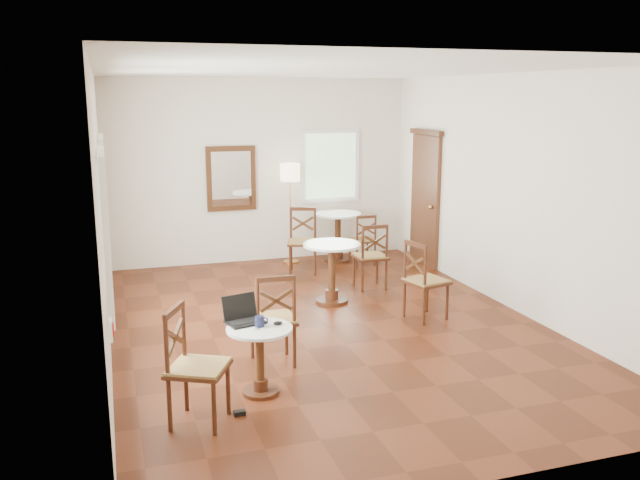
{
  "coord_description": "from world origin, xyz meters",
  "views": [
    {
      "loc": [
        -2.43,
        -7.26,
        2.73
      ],
      "look_at": [
        0.0,
        0.3,
        1.0
      ],
      "focal_mm": 37.55,
      "sensor_mm": 36.0,
      "label": 1
    }
  ],
  "objects_px": {
    "chair_mid_b": "(425,280)",
    "chair_back_a": "(363,240)",
    "cafe_table_back": "(338,231)",
    "mouse": "(278,323)",
    "cafe_table_mid": "(332,266)",
    "chair_near_a": "(273,319)",
    "floor_lamp": "(290,179)",
    "chair_mid_a": "(371,256)",
    "chair_back_b": "(303,241)",
    "laptop": "(243,315)",
    "power_adapter": "(240,413)",
    "navy_mug": "(260,321)",
    "chair_near_b": "(195,366)",
    "cafe_table_near": "(260,353)",
    "water_glass": "(258,324)"
  },
  "relations": [
    {
      "from": "floor_lamp",
      "to": "water_glass",
      "type": "height_order",
      "value": "floor_lamp"
    },
    {
      "from": "chair_back_a",
      "to": "power_adapter",
      "type": "xyz_separation_m",
      "value": [
        -2.95,
        -4.59,
        -0.4
      ]
    },
    {
      "from": "cafe_table_near",
      "to": "water_glass",
      "type": "height_order",
      "value": "water_glass"
    },
    {
      "from": "cafe_table_mid",
      "to": "water_glass",
      "type": "xyz_separation_m",
      "value": [
        -1.56,
        -2.49,
        0.19
      ]
    },
    {
      "from": "chair_back_b",
      "to": "power_adapter",
      "type": "relative_size",
      "value": 10.03
    },
    {
      "from": "cafe_table_back",
      "to": "chair_back_b",
      "type": "height_order",
      "value": "chair_back_b"
    },
    {
      "from": "cafe_table_mid",
      "to": "chair_near_a",
      "type": "bearing_deg",
      "value": -124.59
    },
    {
      "from": "cafe_table_back",
      "to": "chair_back_a",
      "type": "bearing_deg",
      "value": -50.3
    },
    {
      "from": "cafe_table_back",
      "to": "floor_lamp",
      "type": "height_order",
      "value": "floor_lamp"
    },
    {
      "from": "chair_back_b",
      "to": "navy_mug",
      "type": "xyz_separation_m",
      "value": [
        -1.59,
        -4.04,
        0.19
      ]
    },
    {
      "from": "chair_near_b",
      "to": "chair_back_b",
      "type": "xyz_separation_m",
      "value": [
        2.25,
        4.45,
        -0.0
      ]
    },
    {
      "from": "mouse",
      "to": "power_adapter",
      "type": "relative_size",
      "value": 0.87
    },
    {
      "from": "chair_back_b",
      "to": "mouse",
      "type": "xyz_separation_m",
      "value": [
        -1.43,
        -4.04,
        0.16
      ]
    },
    {
      "from": "chair_near_a",
      "to": "floor_lamp",
      "type": "xyz_separation_m",
      "value": [
        1.3,
        4.08,
        0.91
      ]
    },
    {
      "from": "chair_near_a",
      "to": "mouse",
      "type": "distance_m",
      "value": 0.65
    },
    {
      "from": "chair_near_a",
      "to": "chair_back_b",
      "type": "distance_m",
      "value": 3.67
    },
    {
      "from": "chair_mid_a",
      "to": "floor_lamp",
      "type": "bearing_deg",
      "value": -67.62
    },
    {
      "from": "laptop",
      "to": "chair_mid_b",
      "type": "bearing_deg",
      "value": 11.92
    },
    {
      "from": "chair_near_b",
      "to": "chair_mid_a",
      "type": "relative_size",
      "value": 1.07
    },
    {
      "from": "chair_mid_b",
      "to": "chair_mid_a",
      "type": "bearing_deg",
      "value": -9.34
    },
    {
      "from": "chair_back_a",
      "to": "navy_mug",
      "type": "bearing_deg",
      "value": 56.75
    },
    {
      "from": "chair_back_b",
      "to": "navy_mug",
      "type": "relative_size",
      "value": 7.97
    },
    {
      "from": "chair_back_a",
      "to": "laptop",
      "type": "distance_m",
      "value": 4.89
    },
    {
      "from": "chair_near_b",
      "to": "chair_back_a",
      "type": "height_order",
      "value": "chair_near_b"
    },
    {
      "from": "water_glass",
      "to": "chair_near_a",
      "type": "bearing_deg",
      "value": 65.46
    },
    {
      "from": "power_adapter",
      "to": "chair_mid_a",
      "type": "bearing_deg",
      "value": 52.17
    },
    {
      "from": "cafe_table_mid",
      "to": "mouse",
      "type": "distance_m",
      "value": 2.79
    },
    {
      "from": "cafe_table_near",
      "to": "power_adapter",
      "type": "bearing_deg",
      "value": -126.08
    },
    {
      "from": "cafe_table_mid",
      "to": "chair_mid_b",
      "type": "xyz_separation_m",
      "value": [
        0.87,
        -1.0,
        -0.01
      ]
    },
    {
      "from": "chair_back_a",
      "to": "laptop",
      "type": "bearing_deg",
      "value": 54.39
    },
    {
      "from": "chair_near_b",
      "to": "floor_lamp",
      "type": "relative_size",
      "value": 0.62
    },
    {
      "from": "laptop",
      "to": "chair_mid_a",
      "type": "bearing_deg",
      "value": 34.03
    },
    {
      "from": "cafe_table_back",
      "to": "power_adapter",
      "type": "relative_size",
      "value": 8.11
    },
    {
      "from": "laptop",
      "to": "mouse",
      "type": "xyz_separation_m",
      "value": [
        0.29,
        -0.19,
        -0.04
      ]
    },
    {
      "from": "cafe_table_near",
      "to": "laptop",
      "type": "bearing_deg",
      "value": 117.82
    },
    {
      "from": "chair_mid_b",
      "to": "chair_back_a",
      "type": "height_order",
      "value": "chair_mid_b"
    },
    {
      "from": "chair_near_a",
      "to": "chair_back_a",
      "type": "relative_size",
      "value": 1.17
    },
    {
      "from": "chair_back_a",
      "to": "navy_mug",
      "type": "distance_m",
      "value": 4.97
    },
    {
      "from": "cafe_table_back",
      "to": "mouse",
      "type": "bearing_deg",
      "value": -115.62
    },
    {
      "from": "chair_back_b",
      "to": "chair_back_a",
      "type": "bearing_deg",
      "value": 26.0
    },
    {
      "from": "chair_near_a",
      "to": "power_adapter",
      "type": "bearing_deg",
      "value": 63.31
    },
    {
      "from": "chair_mid_a",
      "to": "chair_back_b",
      "type": "height_order",
      "value": "chair_back_b"
    },
    {
      "from": "cafe_table_mid",
      "to": "floor_lamp",
      "type": "bearing_deg",
      "value": 88.68
    },
    {
      "from": "chair_near_b",
      "to": "laptop",
      "type": "distance_m",
      "value": 0.82
    },
    {
      "from": "chair_back_b",
      "to": "navy_mug",
      "type": "distance_m",
      "value": 4.34
    },
    {
      "from": "cafe_table_back",
      "to": "chair_mid_b",
      "type": "bearing_deg",
      "value": -89.29
    },
    {
      "from": "cafe_table_back",
      "to": "power_adapter",
      "type": "xyz_separation_m",
      "value": [
        -2.64,
        -4.96,
        -0.48
      ]
    },
    {
      "from": "cafe_table_near",
      "to": "chair_mid_b",
      "type": "xyz_separation_m",
      "value": [
        2.41,
        1.46,
        0.09
      ]
    },
    {
      "from": "cafe_table_back",
      "to": "floor_lamp",
      "type": "relative_size",
      "value": 0.49
    },
    {
      "from": "cafe_table_back",
      "to": "chair_near_b",
      "type": "distance_m",
      "value": 5.81
    }
  ]
}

